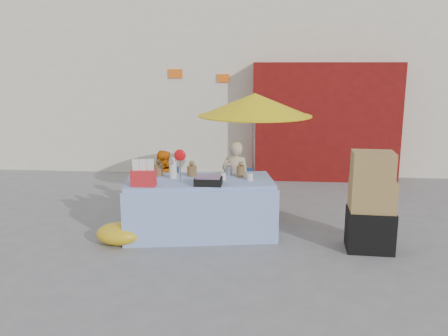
# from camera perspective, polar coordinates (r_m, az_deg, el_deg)

# --- Properties ---
(ground) EXTENTS (80.00, 80.00, 0.00)m
(ground) POSITION_cam_1_polar(r_m,az_deg,el_deg) (6.99, -2.62, -9.05)
(ground) COLOR slate
(ground) RESTS_ON ground
(backdrop) EXTENTS (14.00, 8.00, 7.80)m
(backdrop) POSITION_cam_1_polar(r_m,az_deg,el_deg) (13.98, 3.67, 14.56)
(backdrop) COLOR silver
(backdrop) RESTS_ON ground
(market_table) EXTENTS (2.38, 1.40, 1.35)m
(market_table) POSITION_cam_1_polar(r_m,az_deg,el_deg) (7.24, -2.97, -4.60)
(market_table) COLOR #91ADE8
(market_table) RESTS_ON ground
(chair_left) EXTENTS (0.56, 0.55, 0.85)m
(chair_left) POSITION_cam_1_polar(r_m,az_deg,el_deg) (8.13, -7.50, -4.16)
(chair_left) COLOR #204192
(chair_left) RESTS_ON ground
(chair_right) EXTENTS (0.56, 0.55, 0.85)m
(chair_right) POSITION_cam_1_polar(r_m,az_deg,el_deg) (7.95, 1.35, -4.42)
(chair_right) COLOR #204192
(chair_right) RESTS_ON ground
(vendor_orange) EXTENTS (0.62, 0.52, 1.14)m
(vendor_orange) POSITION_cam_1_polar(r_m,az_deg,el_deg) (8.17, -7.37, -1.79)
(vendor_orange) COLOR orange
(vendor_orange) RESTS_ON ground
(vendor_beige) EXTENTS (0.53, 0.40, 1.31)m
(vendor_beige) POSITION_cam_1_polar(r_m,az_deg,el_deg) (7.98, 1.41, -1.39)
(vendor_beige) COLOR beige
(vendor_beige) RESTS_ON ground
(umbrella) EXTENTS (1.90, 1.90, 2.09)m
(umbrella) POSITION_cam_1_polar(r_m,az_deg,el_deg) (7.92, 3.72, 7.55)
(umbrella) COLOR gray
(umbrella) RESTS_ON ground
(box_stack) EXTENTS (0.66, 0.55, 1.40)m
(box_stack) POSITION_cam_1_polar(r_m,az_deg,el_deg) (6.87, 17.28, -4.31)
(box_stack) COLOR black
(box_stack) RESTS_ON ground
(tarp_bundle) EXTENTS (0.80, 0.70, 0.31)m
(tarp_bundle) POSITION_cam_1_polar(r_m,az_deg,el_deg) (7.09, -12.39, -7.70)
(tarp_bundle) COLOR gold
(tarp_bundle) RESTS_ON ground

